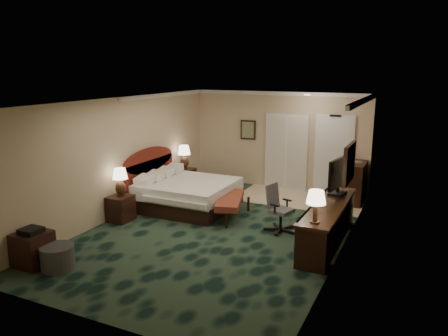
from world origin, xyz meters
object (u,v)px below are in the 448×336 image
at_px(nightstand_near, 121,208).
at_px(nightstand_far, 184,180).
at_px(lamp_near, 120,182).
at_px(ottoman, 58,257).
at_px(minibar, 353,183).
at_px(side_table, 33,249).
at_px(desk_chair, 281,209).
at_px(tv, 338,176).
at_px(desk, 328,224).
at_px(bed_bench, 230,208).
at_px(bed, 188,195).
at_px(lamp_far, 184,157).

bearing_deg(nightstand_near, nightstand_far, 89.69).
distance_m(lamp_near, ottoman, 2.55).
distance_m(nightstand_near, minibar, 5.72).
height_order(side_table, desk_chair, desk_chair).
relative_size(lamp_near, desk_chair, 0.64).
relative_size(nightstand_near, tv, 0.58).
xyz_separation_m(nightstand_far, desk, (4.42, -2.09, 0.09)).
bearing_deg(desk, bed_bench, 166.68).
bearing_deg(nightstand_near, desk, 8.46).
bearing_deg(nightstand_far, minibar, 11.00).
relative_size(bed, nightstand_near, 3.66).
bearing_deg(tv, side_table, -129.54).
xyz_separation_m(nightstand_near, bed_bench, (2.12, 1.21, -0.04)).
bearing_deg(lamp_far, ottoman, -84.21).
xyz_separation_m(nightstand_far, desk_chair, (3.40, -1.84, 0.19)).
bearing_deg(ottoman, minibar, 56.97).
bearing_deg(tv, lamp_far, 172.20).
distance_m(ottoman, desk_chair, 4.37).
distance_m(lamp_far, desk, 4.92).
height_order(side_table, tv, tv).
height_order(desk, tv, tv).
bearing_deg(side_table, bed, 77.80).
relative_size(ottoman, side_table, 0.96).
bearing_deg(bed, minibar, 31.50).
relative_size(lamp_near, ottoman, 1.11).
bearing_deg(desk_chair, nightstand_near, -150.40).
relative_size(side_table, minibar, 0.57).
height_order(bed_bench, desk, desk).
bearing_deg(lamp_near, minibar, 38.98).
distance_m(nightstand_far, desk_chair, 3.87).
relative_size(lamp_far, ottoman, 1.16).
bearing_deg(lamp_near, nightstand_far, 89.81).
relative_size(nightstand_far, side_table, 1.03).
bearing_deg(tv, lamp_near, -153.51).
height_order(bed_bench, side_table, side_table).
relative_size(bed, minibar, 2.03).
bearing_deg(bed_bench, bed, 151.67).
distance_m(bed, ottoman, 3.83).
bearing_deg(lamp_near, bed_bench, 29.15).
bearing_deg(nightstand_near, desk_chair, 14.93).
height_order(nightstand_far, lamp_near, lamp_near).
height_order(nightstand_near, desk_chair, desk_chair).
relative_size(tv, desk_chair, 1.01).
xyz_separation_m(side_table, desk_chair, (3.36, 3.35, 0.19)).
height_order(lamp_near, minibar, lamp_near).
height_order(bed, tv, tv).
distance_m(tv, desk_chair, 1.34).
xyz_separation_m(ottoman, desk_chair, (2.87, 3.28, 0.29)).
relative_size(bed, side_table, 3.54).
relative_size(lamp_far, desk_chair, 0.67).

